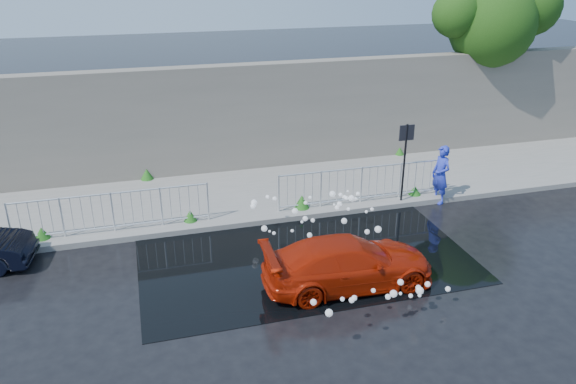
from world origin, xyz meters
The scene contains 13 objects.
ground centered at (0.00, 0.00, 0.00)m, with size 90.00×90.00×0.00m, color black.
pavement centered at (0.00, 5.00, 0.07)m, with size 30.00×4.00×0.15m, color slate.
curb centered at (0.00, 3.00, 0.08)m, with size 30.00×0.25×0.16m, color slate.
retaining_wall centered at (0.00, 7.20, 1.90)m, with size 30.00×0.60×3.50m, color #696359.
puddle centered at (0.50, 1.00, 0.01)m, with size 8.00×5.00×0.01m, color black.
sign_post centered at (4.20, 3.10, 1.72)m, with size 0.45×0.06×2.50m.
tree centered at (9.70, 7.41, 4.75)m, with size 4.94×3.12×6.30m.
railing_left centered at (-4.00, 3.35, 0.74)m, with size 5.05×0.05×1.10m.
railing_right centered at (3.00, 3.35, 0.74)m, with size 5.05×0.05×1.10m.
weeds centered at (-0.27, 4.49, 0.32)m, with size 12.17×3.93×0.39m.
water_spray centered at (1.21, 0.60, 0.70)m, with size 3.42×5.48×1.06m.
red_car centered at (1.08, -0.56, 0.56)m, with size 1.57×3.87×1.12m, color #A41B06.
person centered at (5.38, 3.00, 0.89)m, with size 0.65×0.42×1.77m, color #2634C0.
Camera 1 is at (-3.16, -10.69, 6.94)m, focal length 35.00 mm.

